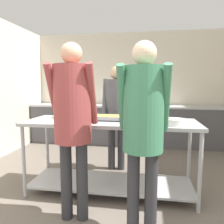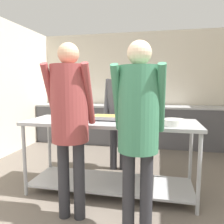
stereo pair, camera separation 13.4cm
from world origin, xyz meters
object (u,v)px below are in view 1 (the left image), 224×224
(sauce_pan, at_px, (63,115))
(serving_tray_vegetables, at_px, (107,118))
(broccoli_bowl, at_px, (83,117))
(cook_behind_counter, at_px, (116,107))
(guest_serving_right, at_px, (143,119))
(serving_tray_roast, at_px, (141,120))
(plate_stack, at_px, (175,122))
(guest_serving_left, at_px, (73,113))

(sauce_pan, relative_size, serving_tray_vegetables, 0.97)
(broccoli_bowl, bearing_deg, cook_behind_counter, 64.57)
(cook_behind_counter, bearing_deg, guest_serving_right, -73.39)
(serving_tray_vegetables, distance_m, serving_tray_roast, 0.45)
(serving_tray_vegetables, bearing_deg, plate_stack, -17.28)
(guest_serving_right, bearing_deg, sauce_pan, 140.49)
(plate_stack, xyz_separation_m, cook_behind_counter, (-0.80, 0.95, 0.07))
(plate_stack, distance_m, guest_serving_left, 1.14)
(serving_tray_roast, bearing_deg, guest_serving_right, -87.21)
(sauce_pan, distance_m, cook_behind_counter, 0.91)
(broccoli_bowl, relative_size, plate_stack, 0.71)
(serving_tray_roast, bearing_deg, cook_behind_counter, 118.80)
(serving_tray_vegetables, bearing_deg, broccoli_bowl, -175.61)
(sauce_pan, height_order, broccoli_bowl, broccoli_bowl)
(guest_serving_left, relative_size, guest_serving_right, 1.02)
(cook_behind_counter, bearing_deg, sauce_pan, -136.48)
(sauce_pan, xyz_separation_m, serving_tray_vegetables, (0.64, -0.07, -0.02))
(guest_serving_right, bearing_deg, broccoli_bowl, 134.17)
(serving_tray_vegetables, relative_size, guest_serving_right, 0.22)
(guest_serving_left, relative_size, cook_behind_counter, 1.06)
(serving_tray_vegetables, relative_size, guest_serving_left, 0.22)
(guest_serving_right, distance_m, cook_behind_counter, 1.62)
(sauce_pan, xyz_separation_m, guest_serving_right, (1.12, -0.93, 0.11))
(broccoli_bowl, relative_size, serving_tray_roast, 0.44)
(sauce_pan, distance_m, plate_stack, 1.50)
(serving_tray_roast, relative_size, plate_stack, 1.61)
(sauce_pan, bearing_deg, broccoli_bowl, -16.86)
(serving_tray_vegetables, height_order, cook_behind_counter, cook_behind_counter)
(serving_tray_roast, relative_size, guest_serving_left, 0.24)
(serving_tray_roast, xyz_separation_m, cook_behind_counter, (-0.43, 0.77, 0.08))
(serving_tray_vegetables, relative_size, serving_tray_roast, 0.93)
(serving_tray_vegetables, xyz_separation_m, cook_behind_counter, (0.02, 0.70, 0.08))
(broccoli_bowl, relative_size, guest_serving_right, 0.11)
(serving_tray_roast, distance_m, guest_serving_left, 0.93)
(guest_serving_left, distance_m, guest_serving_right, 0.71)
(plate_stack, bearing_deg, guest_serving_left, -155.70)
(guest_serving_left, bearing_deg, plate_stack, 24.30)
(plate_stack, xyz_separation_m, guest_serving_left, (-1.03, -0.47, 0.14))
(serving_tray_roast, bearing_deg, serving_tray_vegetables, 170.28)
(cook_behind_counter, bearing_deg, plate_stack, -49.89)
(sauce_pan, height_order, cook_behind_counter, cook_behind_counter)
(serving_tray_vegetables, xyz_separation_m, serving_tray_roast, (0.44, -0.08, 0.00))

